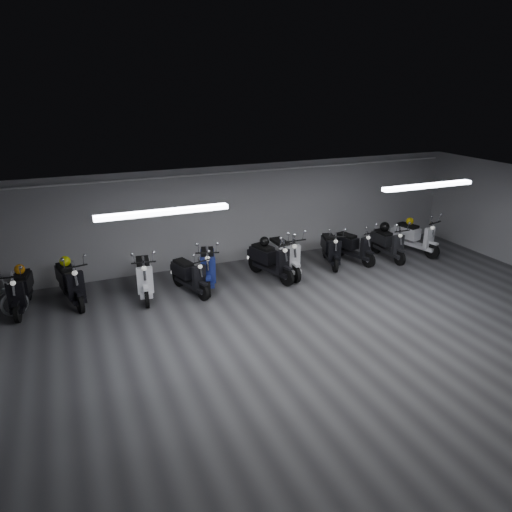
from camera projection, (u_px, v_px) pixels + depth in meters
name	position (u px, v px, depth m)	size (l,w,h in m)	color
floor	(329.00, 340.00, 9.59)	(14.00, 10.00, 0.01)	#3C3C3F
ceiling	(337.00, 205.00, 8.62)	(14.00, 10.00, 0.01)	gray
back_wall	(241.00, 214.00, 13.44)	(14.00, 0.01, 2.80)	#949496
fluor_strip_left	(163.00, 212.00, 8.42)	(2.40, 0.18, 0.08)	white
fluor_strip_right	(428.00, 186.00, 10.60)	(2.40, 0.18, 0.08)	white
conduit	(241.00, 172.00, 12.95)	(0.05, 0.05, 13.60)	white
scooter_0	(20.00, 284.00, 10.60)	(0.58, 1.75, 1.30)	black
scooter_1	(70.00, 276.00, 10.95)	(0.62, 1.86, 1.38)	black
scooter_2	(144.00, 270.00, 11.31)	(0.61, 1.84, 1.37)	white
scooter_3	(190.00, 270.00, 11.51)	(0.55, 1.66, 1.24)	black
scooter_4	(208.00, 261.00, 11.87)	(0.63, 1.88, 1.40)	navy
scooter_5	(271.00, 254.00, 12.36)	(0.61, 1.84, 1.37)	black
scooter_6	(285.00, 250.00, 12.65)	(0.63, 1.90, 1.41)	silver
scooter_7	(331.00, 244.00, 13.35)	(0.56, 1.68, 1.25)	black
scooter_8	(354.00, 241.00, 13.56)	(0.56, 1.69, 1.26)	black
scooter_9	(389.00, 239.00, 13.79)	(0.57, 1.70, 1.26)	black
scooter_10	(416.00, 232.00, 14.25)	(0.61, 1.84, 1.37)	white
helmet_0	(65.00, 261.00, 11.05)	(0.25, 0.25, 0.25)	#D5E60D
helmet_1	(264.00, 241.00, 12.44)	(0.26, 0.26, 0.26)	black
helmet_2	(385.00, 227.00, 13.89)	(0.29, 0.29, 0.29)	black
helmet_3	(410.00, 221.00, 14.34)	(0.23, 0.23, 0.23)	gold
helmet_4	(20.00, 269.00, 10.73)	(0.24, 0.24, 0.24)	orange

